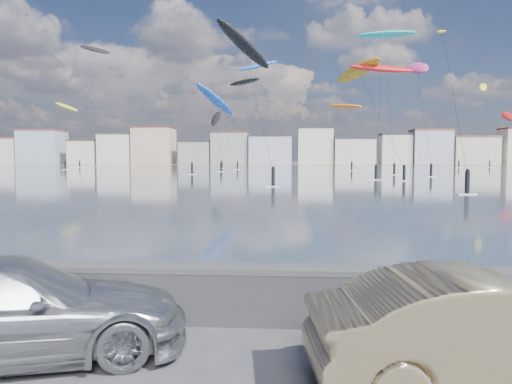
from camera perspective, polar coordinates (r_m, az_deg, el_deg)
bay_water at (r=97.21m, az=2.99°, el=2.33°), size 500.00×177.00×0.00m
far_shore_strip at (r=205.68m, az=3.51°, el=3.23°), size 500.00×60.00×0.00m
seawall at (r=8.83m, az=-7.22°, el=-11.11°), size 400.00×0.36×1.08m
far_buildings at (r=191.68m, az=3.88°, el=4.96°), size 240.79×13.26×14.60m
car_silver at (r=8.06m, az=-26.45°, el=-11.93°), size 5.38×3.52×1.45m
car_champagne at (r=6.99m, az=25.23°, el=-14.24°), size 4.61×2.07×1.47m
kitesurfer_0 at (r=154.93m, az=-17.93°, el=15.08°), size 9.66×9.17×35.64m
kitesurfer_1 at (r=58.19m, az=-1.39°, el=16.28°), size 7.96×12.41×18.15m
kitesurfer_2 at (r=84.76m, az=17.95°, el=13.21°), size 3.06×13.53×19.14m
kitesurfer_3 at (r=97.63m, az=14.60°, el=16.93°), size 11.20×16.73×25.88m
kitesurfer_4 at (r=158.61m, az=24.53°, el=10.68°), size 4.78×10.66×24.80m
kitesurfer_5 at (r=113.81m, az=10.16°, el=9.54°), size 8.62×12.14×15.10m
kitesurfer_6 at (r=89.04m, az=-4.72°, el=10.41°), size 7.57×11.81×15.71m
kitesurfer_7 at (r=174.62m, az=26.89°, el=7.71°), size 4.10×12.17×18.14m
kitesurfer_9 at (r=128.89m, az=-20.83°, el=8.96°), size 7.99×10.04×16.40m
kitesurfer_11 at (r=155.50m, az=20.44°, el=16.62°), size 5.96×16.52×39.33m
kitesurfer_12 at (r=111.41m, az=-1.37°, el=12.35°), size 8.69×18.25×19.97m
kitesurfer_14 at (r=77.30m, az=11.66°, el=13.30°), size 7.88×20.47×17.55m
kitesurfer_15 at (r=75.99m, az=14.14°, el=13.40°), size 9.41×12.58×16.83m
kitesurfer_16 at (r=138.68m, az=-4.57°, el=8.35°), size 5.71×19.14×16.56m
kitesurfer_18 at (r=122.74m, az=0.15°, el=14.12°), size 10.15×11.56×26.55m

